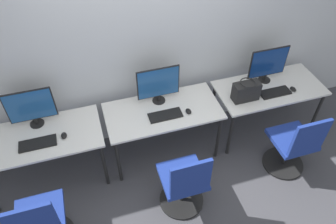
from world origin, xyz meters
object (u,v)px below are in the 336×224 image
object	(u,v)px
office_chair_center	(184,185)
monitor_right	(268,64)
keyboard_right	(275,92)
office_chair_right	(293,147)
handbag	(246,91)
keyboard_center	(165,115)
monitor_left	(31,107)
mouse_center	(188,111)
mouse_right	(293,89)
mouse_left	(64,136)
keyboard_left	(38,143)
monitor_center	(158,84)

from	to	relation	value
office_chair_center	monitor_right	size ratio (longest dim) A/B	1.91
keyboard_right	office_chair_right	bearing A→B (deg)	-92.02
handbag	keyboard_center	bearing A→B (deg)	179.85
monitor_left	mouse_center	distance (m)	1.64
mouse_right	handbag	world-z (taller)	handbag
mouse_right	handbag	size ratio (longest dim) A/B	0.30
mouse_left	mouse_center	world-z (taller)	same
keyboard_left	monitor_center	xyz separation A→B (m)	(1.34, 0.26, 0.23)
monitor_left	office_chair_right	xyz separation A→B (m)	(2.65, -0.88, -0.56)
keyboard_center	handbag	xyz separation A→B (m)	(0.95, -0.00, 0.11)
monitor_center	mouse_center	size ratio (longest dim) A/B	5.32
keyboard_right	handbag	distance (m)	0.40
office_chair_right	mouse_right	bearing A→B (deg)	65.49
mouse_left	handbag	world-z (taller)	handbag
monitor_left	keyboard_right	bearing A→B (deg)	-6.57
monitor_left	mouse_left	size ratio (longest dim) A/B	5.32
keyboard_left	mouse_right	world-z (taller)	mouse_right
monitor_center	mouse_right	world-z (taller)	monitor_center
mouse_left	office_chair_center	distance (m)	1.32
monitor_left	mouse_right	world-z (taller)	monitor_left
monitor_left	monitor_center	world-z (taller)	same
monitor_right	mouse_left	bearing A→B (deg)	-174.88
keyboard_left	monitor_center	world-z (taller)	monitor_center
handbag	office_chair_center	bearing A→B (deg)	-144.38
monitor_left	keyboard_left	bearing A→B (deg)	-90.00
office_chair_right	monitor_right	bearing A→B (deg)	88.60
mouse_left	mouse_right	bearing A→B (deg)	-1.14
keyboard_left	monitor_right	bearing A→B (deg)	5.15
mouse_center	office_chair_center	bearing A→B (deg)	-112.15
keyboard_right	handbag	size ratio (longest dim) A/B	1.22
mouse_left	office_chair_right	world-z (taller)	office_chair_right
monitor_left	keyboard_left	world-z (taller)	monitor_left
mouse_right	keyboard_left	bearing A→B (deg)	179.45
keyboard_left	monitor_right	distance (m)	2.69
keyboard_center	office_chair_center	distance (m)	0.77
keyboard_left	keyboard_right	world-z (taller)	same
monitor_left	mouse_left	bearing A→B (deg)	-46.08
office_chair_center	keyboard_right	bearing A→B (deg)	26.61
monitor_left	mouse_center	bearing A→B (deg)	-11.05
monitor_center	mouse_right	bearing A→B (deg)	-10.51
mouse_left	mouse_right	distance (m)	2.65
office_chair_center	office_chair_right	bearing A→B (deg)	4.55
keyboard_right	monitor_center	bearing A→B (deg)	168.30
monitor_right	mouse_right	size ratio (longest dim) A/B	5.32
monitor_center	handbag	distance (m)	1.00
monitor_left	keyboard_center	distance (m)	1.39
keyboard_left	office_chair_center	bearing A→B (deg)	-27.59
keyboard_left	mouse_center	bearing A→B (deg)	-0.61
mouse_left	office_chair_right	bearing A→B (deg)	-14.28
keyboard_left	keyboard_center	xyz separation A→B (m)	(1.34, 0.00, 0.00)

